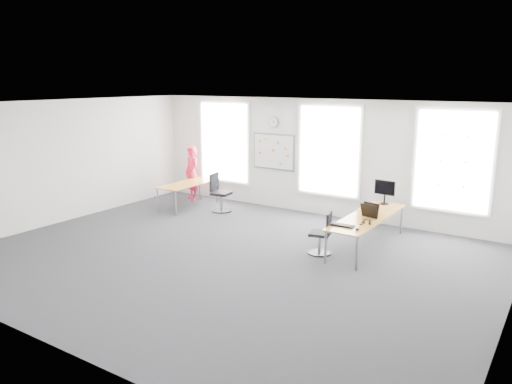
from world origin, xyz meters
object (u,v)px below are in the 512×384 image
Objects in this scene: desk_left at (188,185)px; headphones at (367,222)px; desk_right at (367,218)px; keyboard at (342,226)px; chair_left at (219,195)px; chair_right at (322,236)px; monitor at (385,190)px; person at (192,173)px.

desk_left is 5.70m from headphones.
desk_right is 6.00× the size of keyboard.
keyboard is at bearing -120.74° from chair_left.
monitor is (0.55, 2.06, 0.63)m from chair_right.
monitor reaches higher than headphones.
desk_right is 5.42m from desk_left.
monitor is (-0.06, 1.19, 0.38)m from desk_right.
headphones is at bearing -71.05° from desk_right.
desk_left is (-5.39, 0.57, -0.02)m from desk_right.
person is at bearing 151.95° from keyboard.
chair_left is 0.65× the size of person.
person reaches higher than desk_left.
headphones is 1.80m from monitor.
desk_right is 4.47m from chair_left.
chair_right is 5.72m from person.
desk_right is at bearing 112.40° from headphones.
chair_right is at bearing 163.17° from keyboard.
chair_right reaches higher than headphones.
monitor is at bearing 151.25° from chair_right.
headphones is (0.20, -0.57, 0.09)m from desk_right.
desk_right is 1.78× the size of person.
desk_left is 1.83× the size of chair_left.
person reaches higher than chair_right.
person is 3.37× the size of keyboard.
monitor is at bearing 101.64° from headphones.
desk_right is 5.08× the size of monitor.
chair_left is (0.97, 0.14, -0.18)m from desk_left.
headphones is 0.31× the size of monitor.
desk_right is 1.51× the size of desk_left.
keyboard is (5.24, -1.53, 0.07)m from desk_left.
desk_right is 1.25m from monitor.
chair_right reaches higher than desk_left.
desk_right is 1.09m from chair_right.
monitor is (5.82, -0.13, 0.23)m from person.
keyboard reaches higher than desk_left.
person reaches higher than chair_left.
chair_right is 1.88× the size of keyboard.
desk_left is 5.00m from chair_right.
desk_left is 3.37× the size of monitor.
person is 5.83m from monitor.
desk_right is 6.03m from person.
keyboard is at bearing -128.51° from headphones.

